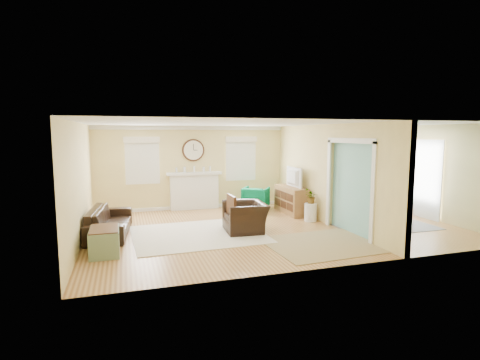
{
  "coord_description": "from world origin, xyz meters",
  "views": [
    {
      "loc": [
        -3.57,
        -8.62,
        2.35
      ],
      "look_at": [
        -0.8,
        0.3,
        1.2
      ],
      "focal_mm": 28.0,
      "sensor_mm": 36.0,
      "label": 1
    }
  ],
  "objects_px": {
    "eames_chair": "(245,217)",
    "dining_table": "(366,207)",
    "green_chair": "(256,198)",
    "credenza": "(291,200)",
    "sofa": "(110,221)"
  },
  "relations": [
    {
      "from": "eames_chair",
      "to": "dining_table",
      "type": "bearing_deg",
      "value": 97.41
    },
    {
      "from": "green_chair",
      "to": "credenza",
      "type": "xyz_separation_m",
      "value": [
        0.8,
        -0.89,
        0.05
      ]
    },
    {
      "from": "sofa",
      "to": "eames_chair",
      "type": "height_order",
      "value": "eames_chair"
    },
    {
      "from": "eames_chair",
      "to": "green_chair",
      "type": "relative_size",
      "value": 1.41
    },
    {
      "from": "green_chair",
      "to": "dining_table",
      "type": "xyz_separation_m",
      "value": [
        2.41,
        -2.27,
        -0.01
      ]
    },
    {
      "from": "eames_chair",
      "to": "credenza",
      "type": "relative_size",
      "value": 0.75
    },
    {
      "from": "eames_chair",
      "to": "dining_table",
      "type": "height_order",
      "value": "eames_chair"
    },
    {
      "from": "credenza",
      "to": "sofa",
      "type": "bearing_deg",
      "value": -169.79
    },
    {
      "from": "eames_chair",
      "to": "green_chair",
      "type": "bearing_deg",
      "value": 159.05
    },
    {
      "from": "sofa",
      "to": "green_chair",
      "type": "bearing_deg",
      "value": -61.45
    },
    {
      "from": "eames_chair",
      "to": "credenza",
      "type": "distance_m",
      "value": 2.52
    },
    {
      "from": "eames_chair",
      "to": "credenza",
      "type": "bearing_deg",
      "value": 133.19
    },
    {
      "from": "eames_chair",
      "to": "dining_table",
      "type": "xyz_separation_m",
      "value": [
        3.56,
        0.2,
        -0.01
      ]
    },
    {
      "from": "sofa",
      "to": "eames_chair",
      "type": "relative_size",
      "value": 1.99
    },
    {
      "from": "credenza",
      "to": "dining_table",
      "type": "relative_size",
      "value": 0.75
    }
  ]
}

